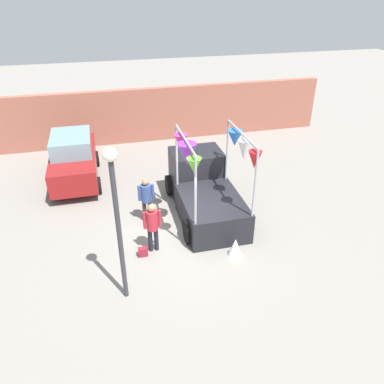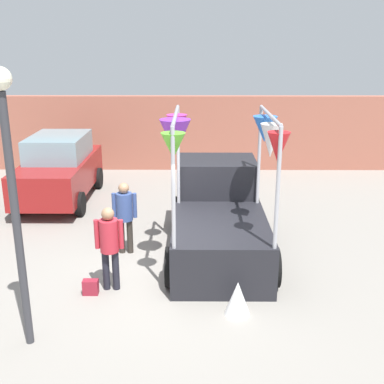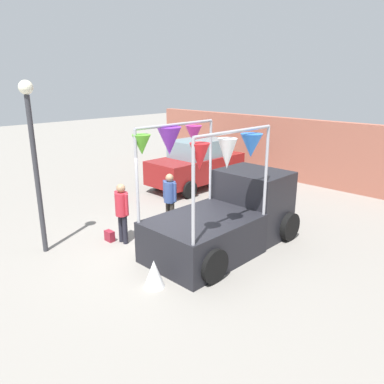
# 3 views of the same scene
# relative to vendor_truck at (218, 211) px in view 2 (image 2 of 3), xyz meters

# --- Properties ---
(ground_plane) EXTENTS (60.00, 60.00, 0.00)m
(ground_plane) POSITION_rel_vendor_truck_xyz_m (-0.98, -1.32, -0.88)
(ground_plane) COLOR gray
(vendor_truck) EXTENTS (2.37, 4.03, 3.15)m
(vendor_truck) POSITION_rel_vendor_truck_xyz_m (0.00, 0.00, 0.00)
(vendor_truck) COLOR black
(vendor_truck) RESTS_ON ground
(parked_car) EXTENTS (1.88, 4.00, 1.88)m
(parked_car) POSITION_rel_vendor_truck_xyz_m (-4.38, 3.38, 0.07)
(parked_car) COLOR maroon
(parked_car) RESTS_ON ground
(person_customer) EXTENTS (0.53, 0.34, 1.60)m
(person_customer) POSITION_rel_vendor_truck_xyz_m (-2.06, -1.85, 0.09)
(person_customer) COLOR black
(person_customer) RESTS_ON ground
(person_vendor) EXTENTS (0.53, 0.34, 1.59)m
(person_vendor) POSITION_rel_vendor_truck_xyz_m (-2.00, -0.24, 0.07)
(person_vendor) COLOR #2D2823
(person_vendor) RESTS_ON ground
(handbag) EXTENTS (0.28, 0.16, 0.28)m
(handbag) POSITION_rel_vendor_truck_xyz_m (-2.41, -2.05, -0.74)
(handbag) COLOR maroon
(handbag) RESTS_ON ground
(street_lamp) EXTENTS (0.32, 0.32, 4.12)m
(street_lamp) POSITION_rel_vendor_truck_xyz_m (-3.04, -3.53, 1.80)
(street_lamp) COLOR #333338
(street_lamp) RESTS_ON ground
(brick_boundary_wall) EXTENTS (18.00, 0.36, 2.60)m
(brick_boundary_wall) POSITION_rel_vendor_truck_xyz_m (-0.98, 6.98, 0.42)
(brick_boundary_wall) COLOR #9E5947
(brick_boundary_wall) RESTS_ON ground
(folded_kite_bundle_white) EXTENTS (0.55, 0.55, 0.60)m
(folded_kite_bundle_white) POSITION_rel_vendor_truck_xyz_m (0.22, -2.71, -0.58)
(folded_kite_bundle_white) COLOR white
(folded_kite_bundle_white) RESTS_ON ground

